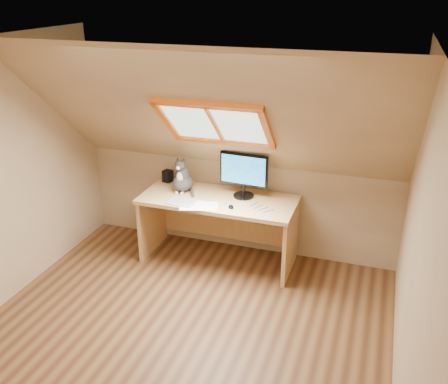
% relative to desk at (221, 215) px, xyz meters
% --- Properties ---
extents(ground, '(3.50, 3.50, 0.00)m').
position_rel_desk_xyz_m(ground, '(0.09, -1.45, -0.51)').
color(ground, brown).
rests_on(ground, ground).
extents(room_shell, '(3.52, 3.52, 2.41)m').
position_rel_desk_xyz_m(room_shell, '(0.09, -1.54, 0.92)').
color(room_shell, tan).
rests_on(room_shell, ground).
extents(desk, '(1.62, 0.71, 0.74)m').
position_rel_desk_xyz_m(desk, '(0.00, 0.00, 0.00)').
color(desk, '#E3B56C').
rests_on(desk, ground).
extents(monitor, '(0.51, 0.21, 0.47)m').
position_rel_desk_xyz_m(monitor, '(0.24, 0.04, 0.49)').
color(monitor, black).
rests_on(monitor, desk).
extents(cat, '(0.22, 0.26, 0.40)m').
position_rel_desk_xyz_m(cat, '(-0.42, -0.02, 0.37)').
color(cat, '#413D3A').
rests_on(cat, desk).
extents(desk_speaker, '(0.11, 0.11, 0.13)m').
position_rel_desk_xyz_m(desk_speaker, '(-0.69, 0.18, 0.29)').
color(desk_speaker, black).
rests_on(desk_speaker, desk).
extents(graphics_tablet, '(0.29, 0.22, 0.01)m').
position_rel_desk_xyz_m(graphics_tablet, '(-0.31, -0.30, 0.23)').
color(graphics_tablet, '#B2B2B7').
rests_on(graphics_tablet, desk).
extents(mouse, '(0.08, 0.10, 0.03)m').
position_rel_desk_xyz_m(mouse, '(0.20, -0.27, 0.24)').
color(mouse, black).
rests_on(mouse, desk).
extents(papers, '(0.35, 0.30, 0.01)m').
position_rel_desk_xyz_m(papers, '(-0.15, -0.33, 0.23)').
color(papers, white).
rests_on(papers, desk).
extents(cables, '(0.51, 0.26, 0.01)m').
position_rel_desk_xyz_m(cables, '(0.39, -0.19, 0.23)').
color(cables, silver).
rests_on(cables, desk).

